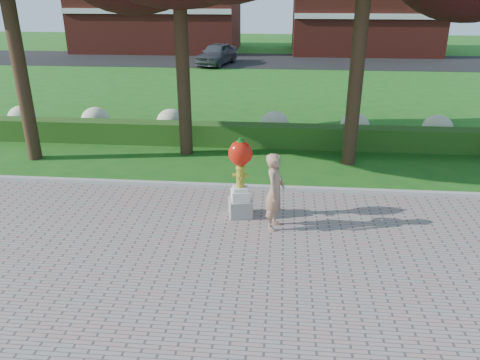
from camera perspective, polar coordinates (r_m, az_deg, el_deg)
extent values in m
plane|color=#195A16|center=(10.76, -2.25, -7.59)|extent=(100.00, 100.00, 0.00)
cube|color=#ADADA5|center=(13.39, -0.62, -0.87)|extent=(40.00, 0.18, 0.15)
cube|color=#1A4212|center=(17.02, 0.74, 5.49)|extent=(24.00, 0.70, 0.80)
ellipsoid|color=beige|center=(20.63, -25.00, 6.87)|extent=(1.10, 1.10, 0.99)
ellipsoid|color=beige|center=(19.31, -17.20, 7.02)|extent=(1.10, 1.10, 0.99)
ellipsoid|color=beige|center=(18.39, -8.44, 7.04)|extent=(1.10, 1.10, 0.99)
ellipsoid|color=beige|center=(17.89, 4.21, 6.79)|extent=(1.10, 1.10, 0.99)
ellipsoid|color=beige|center=(18.10, 13.81, 6.38)|extent=(1.10, 1.10, 0.99)
ellipsoid|color=beige|center=(18.79, 22.92, 5.82)|extent=(1.10, 1.10, 0.99)
cube|color=black|center=(37.63, 3.35, 14.33)|extent=(50.00, 8.00, 0.02)
cube|color=maroon|center=(44.70, -9.98, 19.86)|extent=(14.00, 8.00, 7.00)
cube|color=maroon|center=(43.80, 14.89, 19.03)|extent=(12.00, 8.00, 6.40)
cylinder|color=black|center=(16.57, -25.48, 13.40)|extent=(0.44, 0.44, 6.72)
cylinder|color=black|center=(15.74, -7.01, 13.93)|extent=(0.44, 0.44, 6.16)
cylinder|color=black|center=(14.99, 14.27, 15.17)|extent=(0.44, 0.44, 7.28)
cube|color=gray|center=(11.77, 0.05, -3.34)|extent=(0.66, 0.66, 0.44)
cube|color=silver|center=(11.62, 0.05, -1.80)|extent=(0.53, 0.53, 0.25)
cube|color=silver|center=(11.55, 0.05, -1.04)|extent=(0.42, 0.42, 0.09)
cylinder|color=olive|center=(11.43, 0.05, 0.31)|extent=(0.20, 0.20, 0.50)
ellipsoid|color=olive|center=(11.34, 0.05, 1.47)|extent=(0.23, 0.23, 0.16)
cylinder|color=olive|center=(11.43, -0.66, 0.58)|extent=(0.11, 0.10, 0.10)
cylinder|color=olive|center=(11.40, 0.76, 0.53)|extent=(0.11, 0.10, 0.10)
cylinder|color=olive|center=(11.29, -0.01, 0.30)|extent=(0.11, 0.11, 0.11)
cylinder|color=olive|center=(11.32, 0.05, 1.81)|extent=(0.07, 0.07, 0.04)
ellipsoid|color=#B91809|center=(11.21, 0.05, 3.30)|extent=(0.56, 0.50, 0.65)
ellipsoid|color=#B91809|center=(11.23, -0.77, 3.24)|extent=(0.27, 0.27, 0.41)
ellipsoid|color=#B91809|center=(11.20, 0.86, 3.19)|extent=(0.27, 0.27, 0.41)
cylinder|color=#145A15|center=(11.11, 0.05, 4.86)|extent=(0.09, 0.09, 0.11)
ellipsoid|color=#145A15|center=(11.12, 0.05, 4.73)|extent=(0.21, 0.21, 0.07)
imported|color=#A1775C|center=(10.93, 4.28, -1.41)|extent=(0.59, 0.77, 1.87)
imported|color=#45474D|center=(35.48, -2.85, 15.13)|extent=(3.00, 4.90, 1.56)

